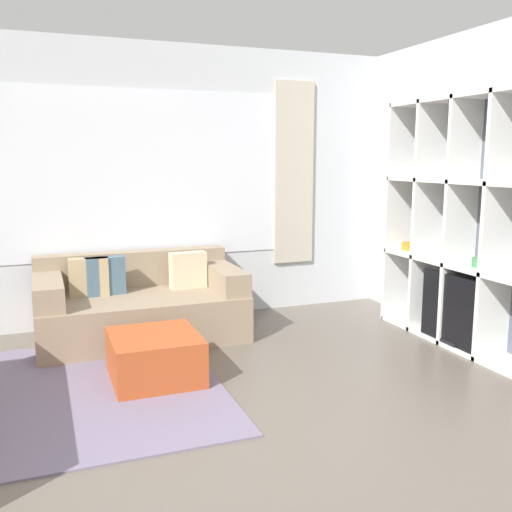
{
  "coord_description": "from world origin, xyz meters",
  "views": [
    {
      "loc": [
        -0.94,
        -2.38,
        1.61
      ],
      "look_at": [
        0.63,
        1.75,
        0.85
      ],
      "focal_mm": 40.0,
      "sensor_mm": 36.0,
      "label": 1
    }
  ],
  "objects": [
    {
      "name": "ottoman",
      "position": [
        -0.22,
        1.61,
        0.17
      ],
      "size": [
        0.63,
        0.67,
        0.34
      ],
      "color": "#B74C23",
      "rests_on": "ground_plane"
    },
    {
      "name": "wall_back",
      "position": [
        0.0,
        3.22,
        1.36
      ],
      "size": [
        6.38,
        0.11,
        2.7
      ],
      "color": "silver",
      "rests_on": "ground_plane"
    },
    {
      "name": "ground_plane",
      "position": [
        0.0,
        0.0,
        0.0
      ],
      "size": [
        16.0,
        16.0,
        0.0
      ],
      "primitive_type": "plane",
      "color": "#665B51"
    },
    {
      "name": "area_rug",
      "position": [
        -0.89,
        1.58,
        0.01
      ],
      "size": [
        2.19,
        2.15,
        0.01
      ],
      "primitive_type": "cube",
      "color": "slate",
      "rests_on": "ground_plane"
    },
    {
      "name": "shelving_unit",
      "position": [
        2.45,
        1.31,
        1.03
      ],
      "size": [
        0.35,
        2.22,
        2.13
      ],
      "color": "#515660",
      "rests_on": "ground_plane"
    },
    {
      "name": "wall_right",
      "position": [
        2.63,
        1.59,
        1.35
      ],
      "size": [
        0.07,
        4.39,
        2.7
      ],
      "primitive_type": "cube",
      "color": "silver",
      "rests_on": "ground_plane"
    },
    {
      "name": "couch_main",
      "position": [
        -0.15,
        2.68,
        0.29
      ],
      "size": [
        1.79,
        0.99,
        0.74
      ],
      "color": "gray",
      "rests_on": "ground_plane"
    }
  ]
}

